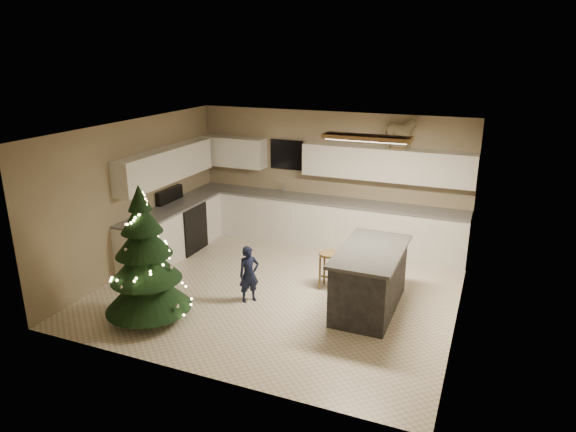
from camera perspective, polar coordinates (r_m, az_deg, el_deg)
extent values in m
plane|color=beige|center=(8.45, -0.91, -8.12)|extent=(5.50, 5.50, 0.00)
cube|color=tan|center=(10.22, 4.62, 4.27)|extent=(5.50, 0.02, 2.60)
cube|color=tan|center=(5.91, -10.68, -6.58)|extent=(5.50, 0.02, 2.60)
cube|color=tan|center=(9.36, -16.63, 2.25)|extent=(0.02, 5.00, 2.60)
cube|color=tan|center=(7.37, 19.08, -2.21)|extent=(0.02, 5.00, 2.60)
cube|color=silver|center=(7.67, -1.01, 9.59)|extent=(5.50, 5.00, 0.02)
cube|color=brown|center=(7.36, 8.75, 8.63)|extent=(1.25, 0.32, 0.06)
cube|color=white|center=(7.36, 8.73, 8.37)|extent=(1.15, 0.24, 0.02)
cube|color=white|center=(10.18, 3.97, -0.75)|extent=(5.48, 0.60, 0.90)
cube|color=white|center=(9.89, -12.68, -1.76)|extent=(0.60, 2.60, 0.90)
cube|color=slate|center=(10.03, 4.01, 1.77)|extent=(5.48, 0.62, 0.04)
cube|color=slate|center=(9.74, -12.82, 0.84)|extent=(0.62, 2.60, 0.04)
cube|color=white|center=(10.77, -6.13, 7.11)|extent=(1.40, 0.35, 0.60)
cube|color=white|center=(9.68, 10.87, 5.65)|extent=(3.20, 0.35, 0.60)
cube|color=white|center=(9.72, -13.38, 5.53)|extent=(0.35, 2.60, 0.60)
cube|color=black|center=(10.41, -0.13, 6.84)|extent=(0.70, 0.04, 0.60)
cube|color=#99999E|center=(10.35, -0.70, 2.22)|extent=(0.55, 0.40, 0.06)
cylinder|color=#99999E|center=(10.40, -0.49, 3.21)|extent=(0.03, 0.03, 0.24)
cube|color=black|center=(10.11, -11.63, -1.24)|extent=(0.64, 0.75, 0.90)
cube|color=black|center=(10.07, -13.03, 2.17)|extent=(0.10, 0.75, 0.30)
cube|color=black|center=(7.78, 9.04, -7.11)|extent=(0.80, 1.60, 0.90)
cube|color=#292929|center=(7.59, 9.21, -3.87)|extent=(0.90, 1.70, 0.05)
cylinder|color=brown|center=(8.27, 4.61, -4.22)|extent=(0.32, 0.32, 0.04)
cylinder|color=brown|center=(8.33, 3.56, -6.36)|extent=(0.03, 0.03, 0.58)
cylinder|color=brown|center=(8.26, 5.06, -6.60)|extent=(0.03, 0.03, 0.58)
cylinder|color=brown|center=(8.53, 4.06, -5.77)|extent=(0.03, 0.03, 0.58)
cylinder|color=brown|center=(8.46, 5.54, -6.00)|extent=(0.03, 0.03, 0.58)
cube|color=brown|center=(8.44, 4.54, -6.80)|extent=(0.25, 0.03, 0.03)
cylinder|color=#3F2816|center=(7.80, -15.12, -10.08)|extent=(0.11, 0.11, 0.27)
cone|color=black|center=(7.64, -15.34, -7.71)|extent=(1.22, 1.22, 0.63)
cone|color=black|center=(7.48, -15.60, -4.93)|extent=(1.00, 1.00, 0.54)
cone|color=black|center=(7.35, -15.83, -2.36)|extent=(0.79, 0.79, 0.49)
cone|color=black|center=(7.25, -16.04, -0.04)|extent=(0.57, 0.57, 0.45)
cone|color=black|center=(7.17, -16.22, 1.99)|extent=(0.32, 0.32, 0.36)
sphere|color=#FFD88C|center=(7.42, -11.20, -10.52)|extent=(0.03, 0.03, 0.03)
sphere|color=#FFD88C|center=(7.55, -10.71, -9.63)|extent=(0.03, 0.03, 0.03)
sphere|color=#FFD88C|center=(7.70, -10.65, -8.76)|extent=(0.03, 0.03, 0.03)
sphere|color=#FFD88C|center=(7.84, -10.99, -7.97)|extent=(0.03, 0.03, 0.03)
sphere|color=#FFD88C|center=(7.97, -11.66, -7.30)|extent=(0.03, 0.03, 0.03)
sphere|color=#FFD88C|center=(8.06, -12.58, -6.76)|extent=(0.03, 0.03, 0.03)
sphere|color=#FFD88C|center=(8.12, -13.66, -6.38)|extent=(0.03, 0.03, 0.03)
sphere|color=#FFD88C|center=(8.14, -14.83, -6.14)|extent=(0.03, 0.03, 0.03)
sphere|color=#FFD88C|center=(8.12, -15.98, -6.03)|extent=(0.03, 0.03, 0.03)
sphere|color=#FFD88C|center=(8.05, -17.04, -6.05)|extent=(0.03, 0.03, 0.03)
sphere|color=#FFD88C|center=(7.96, -17.93, -6.15)|extent=(0.03, 0.03, 0.03)
sphere|color=#FFD88C|center=(7.84, -18.60, -6.32)|extent=(0.03, 0.03, 0.03)
sphere|color=#FFD88C|center=(7.70, -18.98, -6.52)|extent=(0.03, 0.03, 0.03)
sphere|color=#FFD88C|center=(7.55, -19.05, -6.71)|extent=(0.03, 0.03, 0.03)
sphere|color=#FFD88C|center=(7.41, -18.80, -6.84)|extent=(0.03, 0.03, 0.03)
sphere|color=#FFD88C|center=(7.29, -18.26, -6.90)|extent=(0.03, 0.03, 0.03)
sphere|color=#FFD88C|center=(7.20, -17.48, -6.84)|extent=(0.03, 0.03, 0.03)
sphere|color=#FFD88C|center=(7.14, -16.56, -6.65)|extent=(0.03, 0.03, 0.03)
sphere|color=#FFD88C|center=(7.11, -15.59, -6.33)|extent=(0.03, 0.03, 0.03)
sphere|color=#FFD88C|center=(7.12, -14.68, -5.90)|extent=(0.03, 0.03, 0.03)
sphere|color=#FFD88C|center=(7.16, -13.91, -5.38)|extent=(0.03, 0.03, 0.03)
sphere|color=#FFD88C|center=(7.23, -13.37, -4.81)|extent=(0.03, 0.03, 0.03)
sphere|color=#FFD88C|center=(7.30, -13.07, -4.22)|extent=(0.03, 0.03, 0.03)
sphere|color=#FFD88C|center=(7.39, -13.03, -3.65)|extent=(0.03, 0.03, 0.03)
sphere|color=#FFD88C|center=(7.47, -13.23, -3.13)|extent=(0.03, 0.03, 0.03)
sphere|color=#FFD88C|center=(7.54, -13.63, -2.67)|extent=(0.03, 0.03, 0.03)
sphere|color=#FFD88C|center=(7.59, -14.17, -2.29)|extent=(0.03, 0.03, 0.03)
sphere|color=#FFD88C|center=(7.61, -14.80, -1.97)|extent=(0.03, 0.03, 0.03)
sphere|color=#FFD88C|center=(7.62, -15.46, -1.73)|extent=(0.03, 0.03, 0.03)
sphere|color=#FFD88C|center=(7.60, -16.11, -1.55)|extent=(0.03, 0.03, 0.03)
sphere|color=#FFD88C|center=(7.56, -16.68, -1.42)|extent=(0.03, 0.03, 0.03)
sphere|color=#FFD88C|center=(7.50, -17.13, -1.32)|extent=(0.03, 0.03, 0.03)
sphere|color=#FFD88C|center=(7.43, -17.44, -1.24)|extent=(0.03, 0.03, 0.03)
sphere|color=#FFD88C|center=(7.36, -17.60, -1.15)|extent=(0.03, 0.03, 0.03)
sphere|color=#FFD88C|center=(7.28, -17.59, -1.04)|extent=(0.03, 0.03, 0.03)
sphere|color=#FFD88C|center=(7.22, -17.44, -0.89)|extent=(0.03, 0.03, 0.03)
sphere|color=#FFD88C|center=(7.16, -17.18, -0.70)|extent=(0.03, 0.03, 0.03)
sphere|color=#FFD88C|center=(7.12, -16.84, -0.47)|extent=(0.03, 0.03, 0.03)
sphere|color=#FFD88C|center=(7.10, -16.48, -0.19)|extent=(0.03, 0.03, 0.03)
sphere|color=#FFD88C|center=(7.09, -16.13, 0.13)|extent=(0.03, 0.03, 0.03)
sphere|color=#FFD88C|center=(7.10, -15.84, 0.47)|extent=(0.03, 0.03, 0.03)
sphere|color=#FFD88C|center=(7.11, -15.63, 0.83)|extent=(0.03, 0.03, 0.03)
sphere|color=#FFD88C|center=(7.13, -15.51, 1.19)|extent=(0.03, 0.03, 0.03)
sphere|color=#FFD88C|center=(7.15, -15.49, 1.54)|extent=(0.03, 0.03, 0.03)
sphere|color=#FFD88C|center=(7.17, -15.56, 1.88)|extent=(0.03, 0.03, 0.03)
sphere|color=#FFD88C|center=(7.18, -15.69, 2.20)|extent=(0.03, 0.03, 0.03)
sphere|color=#FFD88C|center=(7.18, -15.86, 2.49)|extent=(0.03, 0.03, 0.03)
sphere|color=silver|center=(7.41, -11.86, -9.52)|extent=(0.06, 0.06, 0.06)
sphere|color=silver|center=(8.08, -15.29, -6.12)|extent=(0.06, 0.06, 0.06)
sphere|color=silver|center=(7.36, -18.21, -7.46)|extent=(0.06, 0.06, 0.06)
sphere|color=silver|center=(7.39, -12.83, -5.52)|extent=(0.06, 0.06, 0.06)
sphere|color=silver|center=(7.73, -16.34, -3.46)|extent=(0.06, 0.06, 0.06)
sphere|color=silver|center=(7.20, -17.00, -3.74)|extent=(0.06, 0.06, 0.06)
sphere|color=silver|center=(7.32, -14.31, -1.79)|extent=(0.06, 0.06, 0.06)
sphere|color=silver|center=(7.39, -16.61, -0.48)|extent=(0.06, 0.06, 0.06)
sphere|color=silver|center=(7.15, -16.32, 0.29)|extent=(0.06, 0.06, 0.06)
sphere|color=silver|center=(7.19, -15.98, 1.76)|extent=(0.06, 0.06, 0.06)
imported|color=black|center=(7.92, -4.36, -6.47)|extent=(0.38, 0.38, 0.89)
cube|color=brown|center=(9.55, 12.05, 7.31)|extent=(0.26, 0.02, 0.02)
cube|color=brown|center=(9.63, 12.14, 7.39)|extent=(0.26, 0.02, 0.02)
imported|color=#C5B694|center=(9.54, 12.21, 9.06)|extent=(0.69, 0.38, 0.56)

